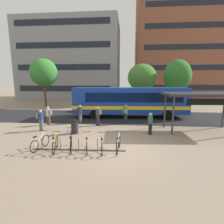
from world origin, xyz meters
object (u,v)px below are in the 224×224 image
(street_tree_0, at_px, (44,73))
(parked_bicycle_yellow_1, at_px, (55,144))
(parked_bicycle_red_4, at_px, (102,145))
(street_tree_2, at_px, (142,77))
(parked_bicycle_white_0, at_px, (40,143))
(commuter_grey_pack_2, at_px, (41,119))
(commuter_olive_pack_3, at_px, (126,113))
(commuter_grey_pack_0, at_px, (98,115))
(parked_bicycle_orange_3, at_px, (87,144))
(trash_bin, at_px, (75,127))
(parked_bicycle_black_2, at_px, (71,143))
(parked_bicycle_white_5, at_px, (118,145))
(commuter_navy_pack_5, at_px, (150,122))
(transit_shelter, at_px, (202,96))
(street_tree_1, at_px, (177,76))
(commuter_grey_pack_1, at_px, (49,114))
(city_bus, at_px, (130,101))
(commuter_navy_pack_4, at_px, (80,113))

(street_tree_0, bearing_deg, parked_bicycle_yellow_1, -62.77)
(parked_bicycle_red_4, relative_size, street_tree_2, 0.27)
(parked_bicycle_white_0, bearing_deg, commuter_grey_pack_2, 35.76)
(commuter_olive_pack_3, bearing_deg, parked_bicycle_red_4, -161.00)
(commuter_olive_pack_3, relative_size, street_tree_0, 0.24)
(parked_bicycle_red_4, distance_m, commuter_grey_pack_0, 5.85)
(parked_bicycle_white_0, relative_size, parked_bicycle_orange_3, 1.01)
(parked_bicycle_red_4, distance_m, trash_bin, 4.07)
(parked_bicycle_black_2, distance_m, street_tree_0, 19.13)
(parked_bicycle_white_5, height_order, commuter_navy_pack_5, commuter_navy_pack_5)
(parked_bicycle_yellow_1, relative_size, trash_bin, 1.64)
(transit_shelter, relative_size, commuter_grey_pack_2, 3.49)
(trash_bin, height_order, street_tree_1, street_tree_1)
(transit_shelter, height_order, commuter_grey_pack_1, transit_shelter)
(parked_bicycle_black_2, relative_size, commuter_grey_pack_0, 0.99)
(parked_bicycle_red_4, bearing_deg, parked_bicycle_white_0, 80.34)
(transit_shelter, distance_m, trash_bin, 9.99)
(city_bus, relative_size, commuter_grey_pack_2, 7.21)
(parked_bicycle_white_0, xyz_separation_m, trash_bin, (1.08, 3.15, 0.13))
(parked_bicycle_black_2, distance_m, parked_bicycle_red_4, 1.80)
(parked_bicycle_black_2, xyz_separation_m, commuter_navy_pack_4, (-1.21, 6.39, 0.60))
(commuter_navy_pack_5, bearing_deg, parked_bicycle_black_2, -62.50)
(parked_bicycle_black_2, bearing_deg, parked_bicycle_orange_3, -110.89)
(city_bus, height_order, parked_bicycle_yellow_1, city_bus)
(transit_shelter, xyz_separation_m, commuter_grey_pack_2, (-12.50, -1.01, -1.82))
(commuter_navy_pack_4, distance_m, street_tree_2, 12.30)
(commuter_navy_pack_5, height_order, street_tree_1, street_tree_1)
(commuter_grey_pack_1, height_order, street_tree_0, street_tree_0)
(parked_bicycle_yellow_1, bearing_deg, transit_shelter, -76.74)
(parked_bicycle_white_5, relative_size, commuter_olive_pack_3, 0.98)
(parked_bicycle_red_4, bearing_deg, commuter_navy_pack_4, 15.84)
(parked_bicycle_red_4, distance_m, commuter_olive_pack_3, 6.78)
(city_bus, relative_size, transit_shelter, 2.07)
(parked_bicycle_white_0, xyz_separation_m, parked_bicycle_red_4, (3.60, -0.04, 0.00))
(parked_bicycle_white_0, xyz_separation_m, parked_bicycle_orange_3, (2.74, -0.01, 0.00))
(parked_bicycle_red_4, relative_size, street_tree_0, 0.24)
(street_tree_1, xyz_separation_m, street_tree_2, (-4.65, 0.84, -0.19))
(parked_bicycle_white_0, distance_m, commuter_grey_pack_0, 6.19)
(parked_bicycle_red_4, xyz_separation_m, street_tree_0, (-11.02, 16.18, 4.72))
(city_bus, relative_size, commuter_navy_pack_4, 7.09)
(city_bus, xyz_separation_m, commuter_grey_pack_1, (-7.24, -4.05, -0.81))
(parked_bicycle_orange_3, distance_m, trash_bin, 3.57)
(parked_bicycle_white_5, xyz_separation_m, trash_bin, (-3.44, 3.03, 0.13))
(city_bus, bearing_deg, trash_bin, 54.11)
(commuter_grey_pack_0, xyz_separation_m, street_tree_2, (4.63, 10.68, 3.42))
(commuter_grey_pack_2, distance_m, street_tree_1, 18.33)
(parked_bicycle_orange_3, relative_size, parked_bicycle_red_4, 0.99)
(parked_bicycle_white_5, bearing_deg, parked_bicycle_orange_3, 98.23)
(commuter_grey_pack_0, bearing_deg, street_tree_0, -102.59)
(parked_bicycle_white_0, height_order, commuter_grey_pack_0, commuter_grey_pack_0)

